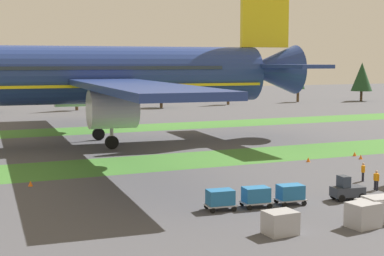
% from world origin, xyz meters
% --- Properties ---
extents(grass_strip_near, '(320.00, 10.43, 0.01)m').
position_xyz_m(grass_strip_near, '(0.00, 29.73, 0.00)').
color(grass_strip_near, '#3D752D').
rests_on(grass_strip_near, ground).
extents(grass_strip_far, '(320.00, 10.43, 0.01)m').
position_xyz_m(grass_strip_far, '(0.00, 62.60, 0.00)').
color(grass_strip_far, '#3D752D').
rests_on(grass_strip_far, ground).
extents(airliner, '(62.31, 77.15, 25.92)m').
position_xyz_m(airliner, '(-12.54, 46.05, 9.31)').
color(airliner, navy).
rests_on(airliner, ground).
extents(baggage_tug, '(2.72, 1.57, 1.97)m').
position_xyz_m(baggage_tug, '(-0.66, 7.10, 0.81)').
color(baggage_tug, '#2D333D').
rests_on(baggage_tug, ground).
extents(cargo_dolly_lead, '(2.35, 1.73, 1.55)m').
position_xyz_m(cargo_dolly_lead, '(-5.65, 7.63, 0.92)').
color(cargo_dolly_lead, '#A3A3A8').
rests_on(cargo_dolly_lead, ground).
extents(cargo_dolly_second, '(2.35, 1.73, 1.55)m').
position_xyz_m(cargo_dolly_second, '(-8.54, 7.94, 0.92)').
color(cargo_dolly_second, '#A3A3A8').
rests_on(cargo_dolly_second, ground).
extents(cargo_dolly_third, '(2.35, 1.73, 1.55)m').
position_xyz_m(cargo_dolly_third, '(-11.42, 8.25, 0.92)').
color(cargo_dolly_third, '#A3A3A8').
rests_on(cargo_dolly_third, ground).
extents(ground_crew_marshaller, '(0.36, 0.54, 1.74)m').
position_xyz_m(ground_crew_marshaller, '(3.93, 8.92, 0.95)').
color(ground_crew_marshaller, black).
rests_on(ground_crew_marshaller, ground).
extents(ground_crew_loader, '(0.36, 0.49, 1.74)m').
position_xyz_m(ground_crew_loader, '(5.43, 12.41, 0.95)').
color(ground_crew_loader, black).
rests_on(ground_crew_loader, ground).
extents(uld_container_0, '(2.04, 1.65, 1.51)m').
position_xyz_m(uld_container_0, '(-10.65, 1.20, 0.75)').
color(uld_container_0, '#A3A3A8').
rests_on(uld_container_0, ground).
extents(uld_container_1, '(2.13, 1.77, 1.76)m').
position_xyz_m(uld_container_1, '(-2.77, 0.95, 0.88)').
color(uld_container_1, '#A3A3A8').
rests_on(uld_container_1, ground).
extents(uld_container_2, '(2.17, 1.82, 1.68)m').
position_xyz_m(uld_container_2, '(-4.70, 0.33, 0.84)').
color(uld_container_2, '#A3A3A8').
rests_on(uld_container_2, ground).
extents(uld_container_3, '(2.10, 1.73, 1.65)m').
position_xyz_m(uld_container_3, '(-3.39, 0.89, 0.83)').
color(uld_container_3, '#A3A3A8').
rests_on(uld_container_3, ground).
extents(taxiway_marker_0, '(0.44, 0.44, 0.52)m').
position_xyz_m(taxiway_marker_0, '(6.99, 23.29, 0.26)').
color(taxiway_marker_0, orange).
rests_on(taxiway_marker_0, ground).
extents(taxiway_marker_1, '(0.44, 0.44, 0.52)m').
position_xyz_m(taxiway_marker_1, '(13.52, 22.40, 0.26)').
color(taxiway_marker_1, orange).
rests_on(taxiway_marker_1, ground).
extents(taxiway_marker_2, '(0.44, 0.44, 0.52)m').
position_xyz_m(taxiway_marker_2, '(14.29, 24.41, 0.26)').
color(taxiway_marker_2, orange).
rests_on(taxiway_marker_2, ground).
extents(taxiway_marker_3, '(0.44, 0.44, 0.48)m').
position_xyz_m(taxiway_marker_3, '(-23.08, 22.68, 0.24)').
color(taxiway_marker_3, orange).
rests_on(taxiway_marker_3, ground).
extents(distant_tree_line, '(163.40, 8.89, 12.64)m').
position_xyz_m(distant_tree_line, '(-0.93, 102.69, 6.87)').
color(distant_tree_line, '#4C3823').
rests_on(distant_tree_line, ground).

